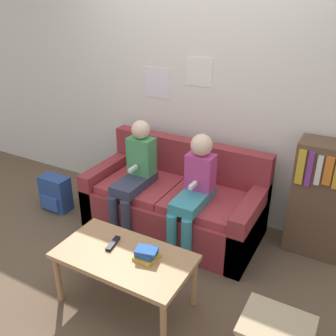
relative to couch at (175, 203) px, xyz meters
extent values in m
plane|color=brown|center=(0.00, -0.52, -0.28)|extent=(10.00, 10.00, 0.00)
cube|color=silver|center=(0.00, 0.49, 1.02)|extent=(8.00, 0.06, 2.60)
cube|color=silver|center=(-0.46, 0.46, 1.03)|extent=(0.29, 0.00, 0.30)
cube|color=white|center=(0.00, 0.46, 1.18)|extent=(0.26, 0.00, 0.27)
cube|color=maroon|center=(0.00, -0.04, -0.08)|extent=(1.65, 0.80, 0.39)
cube|color=maroon|center=(0.00, 0.29, 0.33)|extent=(1.65, 0.14, 0.43)
cube|color=maroon|center=(-0.76, -0.04, 0.00)|extent=(0.14, 0.80, 0.55)
cube|color=maroon|center=(0.76, -0.04, 0.00)|extent=(0.14, 0.80, 0.55)
cube|color=#A1343A|center=(-0.34, -0.07, 0.15)|extent=(0.67, 0.64, 0.07)
cube|color=#A1343A|center=(0.34, -0.07, 0.15)|extent=(0.67, 0.64, 0.07)
cube|color=#AD7F51|center=(0.15, -1.05, 0.15)|extent=(0.98, 0.53, 0.04)
cylinder|color=#AD7F51|center=(-0.30, -1.28, -0.07)|extent=(0.04, 0.04, 0.41)
cylinder|color=#AD7F51|center=(0.60, -1.28, -0.07)|extent=(0.04, 0.04, 0.41)
cylinder|color=#AD7F51|center=(-0.30, -0.83, -0.07)|extent=(0.04, 0.04, 0.41)
cylinder|color=#AD7F51|center=(0.60, -0.83, -0.07)|extent=(0.04, 0.04, 0.41)
cylinder|color=#33384C|center=(-0.39, -0.46, -0.05)|extent=(0.09, 0.09, 0.46)
cylinder|color=#33384C|center=(-0.25, -0.46, -0.05)|extent=(0.09, 0.09, 0.46)
cube|color=#33384C|center=(-0.32, -0.21, 0.23)|extent=(0.23, 0.50, 0.09)
cube|color=#429356|center=(-0.32, -0.07, 0.45)|extent=(0.24, 0.16, 0.36)
sphere|color=beige|center=(-0.32, -0.07, 0.72)|extent=(0.17, 0.17, 0.17)
cube|color=white|center=(-0.32, -0.22, 0.38)|extent=(0.03, 0.12, 0.03)
cylinder|color=teal|center=(0.22, -0.46, -0.05)|extent=(0.09, 0.09, 0.46)
cylinder|color=teal|center=(0.36, -0.46, -0.05)|extent=(0.09, 0.09, 0.46)
cube|color=teal|center=(0.29, -0.21, 0.23)|extent=(0.23, 0.50, 0.09)
cube|color=#B73D7F|center=(0.29, -0.07, 0.44)|extent=(0.24, 0.16, 0.32)
sphere|color=beige|center=(0.29, -0.07, 0.69)|extent=(0.19, 0.19, 0.19)
cube|color=white|center=(0.29, -0.22, 0.37)|extent=(0.03, 0.12, 0.03)
cube|color=black|center=(0.01, -1.00, 0.18)|extent=(0.07, 0.17, 0.02)
cube|color=gold|center=(0.31, -1.01, 0.18)|extent=(0.16, 0.17, 0.02)
cube|color=#23519E|center=(0.31, -1.00, 0.21)|extent=(0.13, 0.12, 0.04)
cube|color=#23519E|center=(0.31, -1.01, 0.24)|extent=(0.17, 0.14, 0.02)
cube|color=brown|center=(1.25, 0.30, 0.24)|extent=(0.46, 0.29, 1.04)
cube|color=gold|center=(1.07, 0.14, 0.57)|extent=(0.06, 0.02, 0.30)
cube|color=#7A3389|center=(1.14, 0.14, 0.57)|extent=(0.04, 0.02, 0.31)
cube|color=silver|center=(1.21, 0.14, 0.58)|extent=(0.04, 0.02, 0.25)
cube|color=orange|center=(1.28, 0.14, 0.59)|extent=(0.06, 0.02, 0.24)
cube|color=tan|center=(1.25, -1.03, 0.05)|extent=(0.43, 0.36, 0.02)
cube|color=#284789|center=(-1.28, -0.31, -0.09)|extent=(0.32, 0.17, 0.38)
cube|color=#3055A5|center=(-1.28, -0.41, -0.16)|extent=(0.22, 0.03, 0.15)
camera|label=1|loc=(1.46, -2.76, 1.88)|focal=40.00mm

